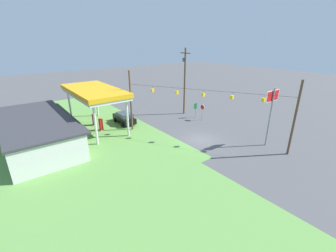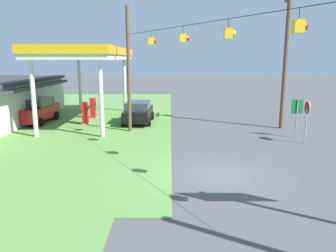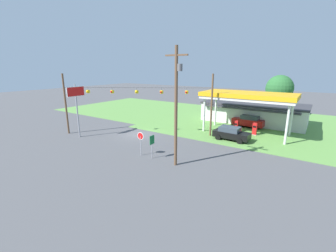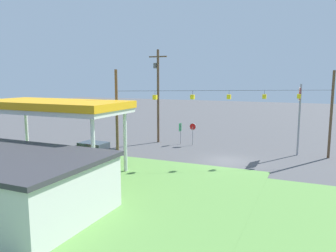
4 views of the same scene
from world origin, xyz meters
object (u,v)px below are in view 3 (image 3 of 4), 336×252
Objects in this scene: route_sign at (152,142)px; tree_behind_station at (279,88)px; stop_sign_overhead at (76,99)px; car_at_pumps_front at (231,133)px; car_at_pumps_rear at (249,121)px; stop_sign_roadside at (141,139)px; fuel_pump_far at (255,129)px; gas_station_canopy at (248,96)px; gas_station_store at (253,113)px; utility_pole_main at (176,102)px; fuel_pump_near at (236,127)px.

tree_behind_station is at bearing 77.22° from route_sign.
route_sign is at bearing -1.90° from stop_sign_overhead.
car_at_pumps_front is at bearing -96.43° from tree_behind_station.
stop_sign_roadside reaches higher than car_at_pumps_rear.
tree_behind_station is (0.28, 15.69, 4.39)m from fuel_pump_far.
gas_station_canopy is at bearing 101.31° from car_at_pumps_rear.
stop_sign_overhead reaches higher than car_at_pumps_front.
gas_station_store is at bearing -82.11° from car_at_pumps_rear.
tree_behind_station is at bearing -97.04° from car_at_pumps_rear.
utility_pole_main reaches higher than car_at_pumps_front.
stop_sign_overhead is (-18.91, -13.78, 4.22)m from fuel_pump_far.
fuel_pump_near is 0.25× the size of stop_sign_overhead.
stop_sign_overhead reaches higher than route_sign.
tree_behind_station is at bearing 56.92° from stop_sign_overhead.
gas_station_canopy is at bearing 82.47° from car_at_pumps_front.
utility_pole_main reaches higher than route_sign.
gas_station_store reaches higher than car_at_pumps_rear.
utility_pole_main is (4.32, -0.03, 4.14)m from stop_sign_roadside.
fuel_pump_near is 0.36× the size of car_at_pumps_rear.
gas_station_store is 3.59× the size of car_at_pumps_front.
gas_station_canopy reaches higher than route_sign.
car_at_pumps_front is 20.18m from tree_behind_station.
stop_sign_roadside is 1.04× the size of route_sign.
stop_sign_overhead is at bearing -143.92° from fuel_pump_far.
stop_sign_roadside is 1.49m from route_sign.
fuel_pump_near is 15.17m from utility_pole_main.
stop_sign_overhead reaches higher than gas_station_store.
utility_pole_main reaches higher than gas_station_canopy.
fuel_pump_near is 0.22× the size of tree_behind_station.
gas_station_store is at bearing 51.87° from stop_sign_overhead.
tree_behind_station reaches higher than fuel_pump_near.
fuel_pump_far is at bearing -0.07° from gas_station_canopy.
car_at_pumps_rear is 18.89m from utility_pole_main.
gas_station_canopy is 15.51m from route_sign.
gas_station_canopy reaches higher than fuel_pump_far.
stop_sign_overhead is at bearing -139.88° from fuel_pump_near.
utility_pole_main reaches higher than fuel_pump_near.
tree_behind_station reaches higher than route_sign.
utility_pole_main reaches higher than car_at_pumps_rear.
car_at_pumps_rear is 24.92m from stop_sign_overhead.
fuel_pump_near is at bearing -110.91° from stop_sign_roadside.
fuel_pump_near is 3.96m from car_at_pumps_front.
stop_sign_overhead is at bearing -2.17° from stop_sign_roadside.
gas_station_store is at bearing 92.98° from car_at_pumps_front.
car_at_pumps_front is (-1.93, -3.91, 0.08)m from fuel_pump_far.
fuel_pump_near and fuel_pump_far have the same top height.
fuel_pump_far is 16.31m from stop_sign_roadside.
stop_sign_roadside is at bearing -105.00° from gas_station_store.
gas_station_store is 1.51× the size of utility_pole_main.
fuel_pump_far is at bearing 75.57° from utility_pole_main.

